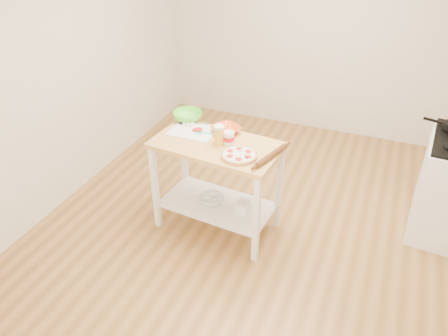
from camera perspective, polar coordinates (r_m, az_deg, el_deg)
room_shell at (r=3.55m, az=5.70°, el=9.69°), size 4.04×4.54×2.74m
prep_island at (r=3.85m, az=-0.94°, el=-0.08°), size 1.14×0.69×0.90m
pizza at (r=3.52m, az=1.99°, el=1.70°), size 0.29×0.29×0.05m
cutting_board at (r=3.91m, az=-4.08°, el=4.86°), size 0.40×0.30×0.04m
spatula at (r=3.85m, az=-2.68°, el=4.57°), size 0.15×0.05×0.01m
knife at (r=4.03m, az=-4.48°, el=5.86°), size 0.26×0.11×0.01m
orange_bowl at (r=3.87m, az=0.28°, el=4.98°), size 0.33×0.33×0.06m
green_bowl at (r=4.11m, az=-4.76°, el=6.79°), size 0.33×0.33×0.09m
beer_pint at (r=3.66m, az=-0.65°, el=4.33°), size 0.09×0.09×0.17m
yogurt_tub at (r=3.68m, az=0.62°, el=3.95°), size 0.10×0.10×0.20m
rolling_pin at (r=3.51m, az=6.21°, el=1.64°), size 0.16×0.40×0.05m
shelf_glass_bowl at (r=4.06m, az=-1.67°, el=-4.15°), size 0.23×0.23×0.07m
shelf_bin at (r=3.94m, az=2.49°, el=-5.13°), size 0.12×0.12×0.11m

